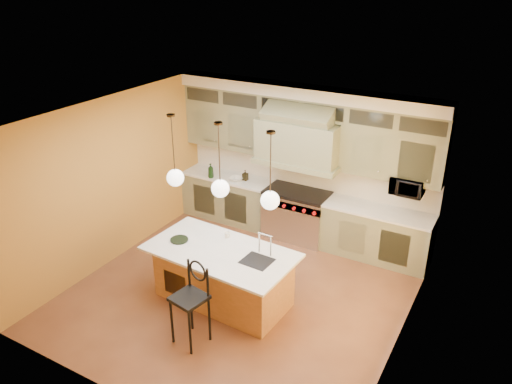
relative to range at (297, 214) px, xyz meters
The scene contains 18 objects.
floor 2.20m from the range, 90.00° to the right, with size 5.00×5.00×0.00m, color brown.
ceiling 3.23m from the range, 90.00° to the right, with size 5.00×5.00×0.00m, color white.
wall_back 1.03m from the range, 90.00° to the left, with size 5.00×5.00×0.00m, color #B57E31.
wall_front 4.74m from the range, 90.00° to the right, with size 5.00×5.00×0.00m, color #B57E31.
wall_left 3.43m from the range, 139.39° to the right, with size 5.00×5.00×0.00m, color #B57E31.
wall_right 3.43m from the range, 40.61° to the right, with size 5.00×5.00×0.00m, color #B57E31.
back_cabinetry 0.95m from the range, 90.00° to the left, with size 5.00×0.77×2.90m.
range is the anchor object (origin of this frame).
kitchen_island 2.40m from the range, 92.98° to the right, with size 2.31×1.32×1.35m.
counter_stool 3.39m from the range, 90.00° to the right, with size 0.50×0.50×1.22m.
microwave 2.18m from the range, ahead, with size 0.54×0.37×0.30m, color black.
oil_bottle_a 1.92m from the range, behind, with size 0.12×0.12×0.30m, color black.
oil_bottle_b 1.27m from the range, behind, with size 0.10×0.10×0.21m, color black.
fruit_bowl 1.38m from the range, behind, with size 0.26×0.26×0.06m, color white.
cup 2.12m from the range, 97.08° to the right, with size 0.09×0.09×0.09m, color white.
pendant_left 2.96m from the range, 111.23° to the right, with size 0.26×0.26×1.11m.
pendant_center 2.81m from the range, 93.10° to the right, with size 0.26×0.26×1.11m.
pendant_right 2.88m from the range, 74.36° to the right, with size 0.26×0.26×1.11m.
Camera 1 is at (3.48, -5.63, 4.82)m, focal length 35.00 mm.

